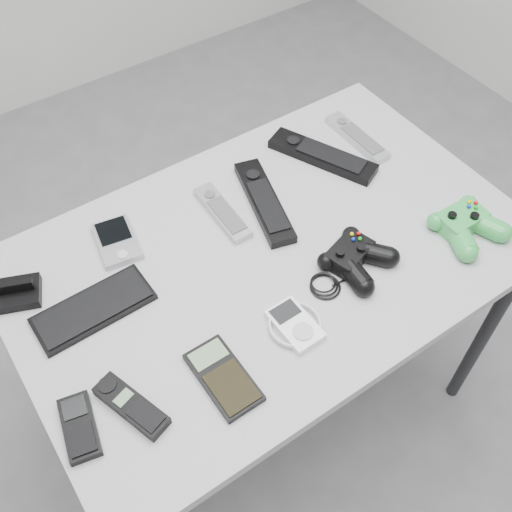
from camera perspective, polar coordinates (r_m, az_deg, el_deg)
floor at (r=1.77m, az=-0.23°, el=-15.32°), size 3.50×3.50×0.00m
desk at (r=1.25m, az=1.30°, el=-1.30°), size 1.03×0.66×0.69m
pda_keyboard at (r=1.16m, az=-15.22°, el=-4.82°), size 0.22×0.10×0.01m
dock_bracket at (r=1.21m, az=-21.82°, el=-3.01°), size 0.10×0.10×0.04m
pda at (r=1.24m, az=-13.11°, el=1.40°), size 0.10×0.13×0.02m
remote_silver_a at (r=1.27m, az=-3.22°, el=4.22°), size 0.05×0.18×0.02m
remote_black_a at (r=1.28m, az=0.78°, el=5.28°), size 0.12×0.25×0.02m
remote_black_b at (r=1.39m, az=6.35°, el=9.52°), size 0.16×0.26×0.02m
remote_silver_b at (r=1.46m, az=9.58°, el=11.13°), size 0.04×0.19×0.02m
mobile_phone at (r=1.05m, az=-16.49°, el=-15.33°), size 0.07×0.12×0.02m
cordless_handset at (r=1.04m, az=-11.81°, el=-13.76°), size 0.09×0.15×0.02m
calculator at (r=1.05m, az=-3.13°, el=-11.42°), size 0.08×0.15×0.01m
mp3_player at (r=1.10m, az=3.72°, el=-6.52°), size 0.10×0.11×0.02m
controller_black at (r=1.19m, az=9.42°, el=-0.05°), size 0.26×0.20×0.05m
controller_green at (r=1.30m, az=19.40°, el=2.95°), size 0.14×0.15×0.05m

